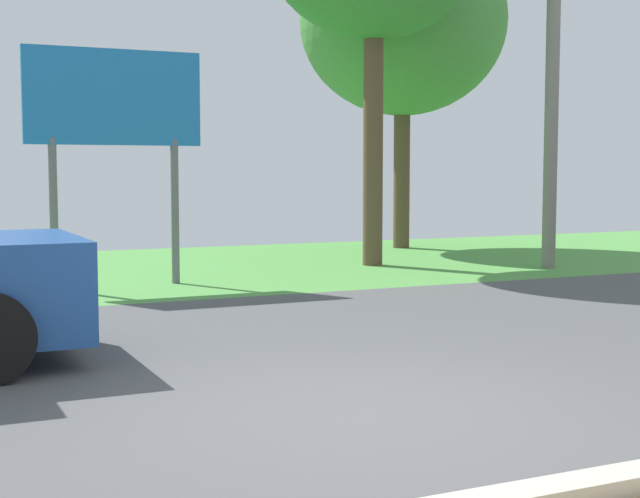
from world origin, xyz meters
The scene contains 4 objects.
ground_plane centered at (0.00, 2.95, -0.05)m, with size 40.00×22.00×0.20m.
utility_pole centered at (7.42, 7.23, 3.84)m, with size 1.80×0.24×7.32m.
roadside_billboard centered at (-0.08, 7.88, 2.55)m, with size 2.60×0.12×3.50m.
tree_left_far centered at (7.15, 11.98, 4.96)m, with size 4.52×4.52×7.03m.
Camera 1 is at (-3.05, -5.74, 1.75)m, focal length 51.52 mm.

